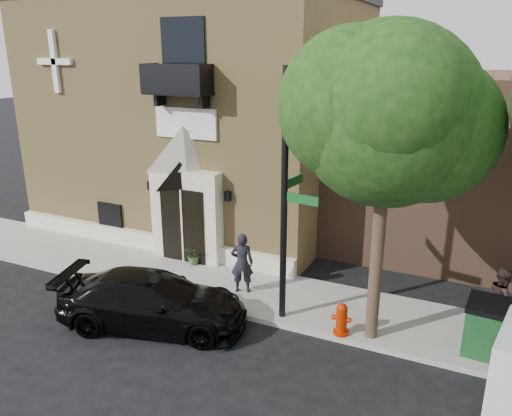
{
  "coord_description": "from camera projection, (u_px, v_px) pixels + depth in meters",
  "views": [
    {
      "loc": [
        8.08,
        -11.05,
        7.25
      ],
      "look_at": [
        2.0,
        2.0,
        2.63
      ],
      "focal_mm": 35.0,
      "sensor_mm": 36.0,
      "label": 1
    }
  ],
  "objects": [
    {
      "name": "ground",
      "position": [
        168.0,
        301.0,
        15.0
      ],
      "size": [
        120.0,
        120.0,
        0.0
      ],
      "primitive_type": "plane",
      "color": "black",
      "rests_on": "ground"
    },
    {
      "name": "sidewalk",
      "position": [
        221.0,
        285.0,
        15.87
      ],
      "size": [
        42.0,
        3.0,
        0.15
      ],
      "primitive_type": "cube",
      "color": "gray",
      "rests_on": "ground"
    },
    {
      "name": "church",
      "position": [
        210.0,
        112.0,
        21.65
      ],
      "size": [
        12.2,
        11.01,
        9.3
      ],
      "color": "tan",
      "rests_on": "ground"
    },
    {
      "name": "street_tree_left",
      "position": [
        389.0,
        114.0,
        11.09
      ],
      "size": [
        4.97,
        4.38,
        7.77
      ],
      "color": "#38281C",
      "rests_on": "sidewalk"
    },
    {
      "name": "black_sedan",
      "position": [
        153.0,
        301.0,
        13.48
      ],
      "size": [
        5.49,
        3.35,
        1.49
      ],
      "primitive_type": "imported",
      "rotation": [
        0.0,
        0.0,
        1.83
      ],
      "color": "black",
      "rests_on": "ground"
    },
    {
      "name": "street_sign",
      "position": [
        285.0,
        199.0,
        12.87
      ],
      "size": [
        1.06,
        1.13,
        6.72
      ],
      "rotation": [
        0.0,
        0.0,
        -0.14
      ],
      "color": "black",
      "rests_on": "sidewalk"
    },
    {
      "name": "fire_hydrant",
      "position": [
        342.0,
        319.0,
        12.88
      ],
      "size": [
        0.5,
        0.4,
        0.88
      ],
      "color": "#A01C00",
      "rests_on": "sidewalk"
    },
    {
      "name": "dumpster",
      "position": [
        510.0,
        332.0,
        11.86
      ],
      "size": [
        2.09,
        1.29,
        1.31
      ],
      "rotation": [
        0.0,
        0.0,
        -0.08
      ],
      "color": "#0E3318",
      "rests_on": "sidewalk"
    },
    {
      "name": "planter",
      "position": [
        194.0,
        255.0,
        17.11
      ],
      "size": [
        0.71,
        0.64,
        0.68
      ],
      "primitive_type": "imported",
      "rotation": [
        0.0,
        0.0,
        -0.19
      ],
      "color": "#435929",
      "rests_on": "sidewalk"
    },
    {
      "name": "pedestrian_near",
      "position": [
        242.0,
        263.0,
        15.01
      ],
      "size": [
        0.81,
        0.67,
        1.89
      ],
      "primitive_type": "imported",
      "rotation": [
        0.0,
        0.0,
        3.52
      ],
      "color": "black",
      "rests_on": "sidewalk"
    },
    {
      "name": "pedestrian_far",
      "position": [
        501.0,
        299.0,
        13.01
      ],
      "size": [
        0.85,
        0.98,
        1.73
      ],
      "primitive_type": "imported",
      "rotation": [
        0.0,
        0.0,
        1.83
      ],
      "color": "black",
      "rests_on": "sidewalk"
    }
  ]
}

